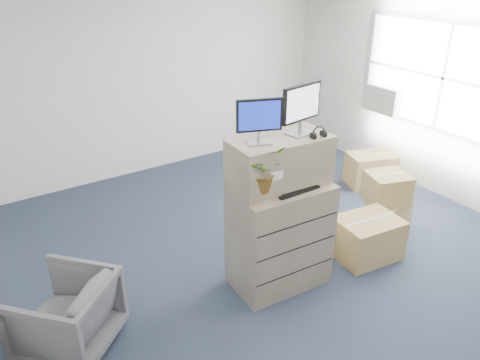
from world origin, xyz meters
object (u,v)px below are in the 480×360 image
(monitor_right, at_px, (302,107))
(water_bottle, at_px, (283,169))
(filing_cabinet_lower, at_px, (280,236))
(potted_plant, at_px, (261,175))
(office_chair, at_px, (65,312))
(monitor_left, at_px, (259,119))
(keyboard, at_px, (295,189))

(monitor_right, distance_m, water_bottle, 0.65)
(filing_cabinet_lower, xyz_separation_m, monitor_right, (0.23, 0.04, 1.35))
(potted_plant, bearing_deg, filing_cabinet_lower, 13.92)
(potted_plant, bearing_deg, monitor_right, 12.36)
(monitor_right, bearing_deg, water_bottle, 160.80)
(monitor_right, height_order, potted_plant, monitor_right)
(filing_cabinet_lower, height_order, water_bottle, water_bottle)
(potted_plant, distance_m, office_chair, 2.13)
(monitor_left, xyz_separation_m, office_chair, (-1.90, 0.24, -1.49))
(keyboard, bearing_deg, monitor_left, 147.90)
(monitor_right, bearing_deg, office_chair, 165.03)
(filing_cabinet_lower, relative_size, potted_plant, 2.36)
(potted_plant, bearing_deg, water_bottle, 21.70)
(keyboard, height_order, office_chair, keyboard)
(filing_cabinet_lower, distance_m, keyboard, 0.61)
(monitor_left, bearing_deg, water_bottle, 22.70)
(keyboard, xyz_separation_m, office_chair, (-2.21, 0.43, -0.77))
(keyboard, distance_m, potted_plant, 0.44)
(keyboard, distance_m, water_bottle, 0.24)
(monitor_left, relative_size, water_bottle, 1.47)
(filing_cabinet_lower, distance_m, water_bottle, 0.73)
(potted_plant, bearing_deg, office_chair, 168.42)
(filing_cabinet_lower, relative_size, office_chair, 1.46)
(keyboard, bearing_deg, potted_plant, 172.14)
(filing_cabinet_lower, xyz_separation_m, office_chair, (-2.15, 0.30, -0.18))
(potted_plant, bearing_deg, monitor_left, 64.73)
(water_bottle, xyz_separation_m, office_chair, (-2.21, 0.23, -0.90))
(monitor_right, height_order, water_bottle, monitor_right)
(monitor_left, distance_m, water_bottle, 0.67)
(filing_cabinet_lower, bearing_deg, keyboard, -63.51)
(filing_cabinet_lower, distance_m, monitor_right, 1.37)
(office_chair, bearing_deg, keyboard, 127.02)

